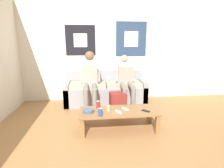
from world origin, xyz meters
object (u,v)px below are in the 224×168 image
drink_can_red (98,104)px  game_controller_near_left (125,109)px  drink_can_blue (100,112)px  game_controller_near_right (118,112)px  coffee_table (119,113)px  cell_phone (146,111)px  ceramic_bowl (88,110)px  couch (106,91)px  backpack (118,104)px  person_seated_adult (90,78)px  person_seated_teen (126,80)px  pillar_candle (108,108)px

drink_can_red → game_controller_near_left: (0.45, -0.13, -0.05)m
drink_can_blue → game_controller_near_right: (0.30, 0.10, -0.05)m
drink_can_red → coffee_table: bearing=-25.1°
game_controller_near_right → cell_phone: size_ratio=0.98×
cell_phone → game_controller_near_left: bearing=161.7°
ceramic_bowl → drink_can_blue: bearing=-41.4°
couch → coffee_table: (0.12, -1.41, 0.00)m
coffee_table → backpack: backpack is taller
drink_can_blue → person_seated_adult: bearing=97.5°
game_controller_near_left → game_controller_near_right: 0.18m
coffee_table → game_controller_near_right: (-0.02, -0.09, 0.07)m
person_seated_teen → ceramic_bowl: size_ratio=6.35×
person_seated_teen → game_controller_near_left: 1.09m
person_seated_teen → backpack: size_ratio=2.56×
person_seated_teen → pillar_candle: bearing=-115.4°
cell_phone → couch: bearing=110.7°
drink_can_red → drink_can_blue: bearing=-86.6°
coffee_table → backpack: 0.65m
couch → game_controller_near_left: couch is taller
person_seated_teen → backpack: bearing=-120.8°
couch → ceramic_bowl: 1.49m
person_seated_adult → ceramic_bowl: bearing=-91.3°
coffee_table → drink_can_blue: size_ratio=10.75×
game_controller_near_left → drink_can_blue: bearing=-153.3°
pillar_candle → backpack: bearing=68.4°
drink_can_red → couch: bearing=79.8°
couch → pillar_candle: (-0.06, -1.40, 0.11)m
game_controller_near_right → drink_can_red: bearing=141.7°
coffee_table → person_seated_teen: 1.16m
backpack → pillar_candle: backpack is taller
person_seated_teen → ceramic_bowl: person_seated_teen is taller
ceramic_bowl → drink_can_blue: drink_can_blue is taller
drink_can_red → backpack: bearing=49.1°
couch → ceramic_bowl: size_ratio=10.46×
person_seated_adult → cell_phone: person_seated_adult is taller
game_controller_near_right → game_controller_near_left: bearing=41.2°
ceramic_bowl → game_controller_near_left: (0.62, 0.05, -0.02)m
backpack → game_controller_near_right: bearing=-97.6°
person_seated_adult → person_seated_teen: (0.81, -0.01, -0.06)m
person_seated_adult → ceramic_bowl: person_seated_adult is taller
couch → person_seated_teen: (0.44, -0.35, 0.36)m
person_seated_teen → cell_phone: size_ratio=8.30×
ceramic_bowl → cell_phone: (0.96, -0.06, -0.03)m
person_seated_teen → cell_phone: 1.19m
backpack → drink_can_red: 0.66m
ceramic_bowl → drink_can_red: bearing=47.8°
game_controller_near_left → cell_phone: 0.35m
person_seated_teen → game_controller_near_right: size_ratio=8.50×
cell_phone → backpack: bearing=117.0°
person_seated_adult → cell_phone: size_ratio=8.95×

